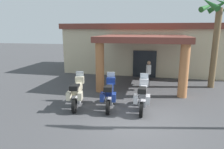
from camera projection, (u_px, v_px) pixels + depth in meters
name	position (u px, v px, depth m)	size (l,w,h in m)	color
ground_plane	(136.00, 122.00, 8.23)	(80.00, 80.00, 0.00)	#424244
motel_building	(147.00, 47.00, 18.20)	(14.36, 11.18, 4.18)	beige
motorcycle_cream	(77.00, 93.00, 9.77)	(0.85, 2.20, 1.61)	black
motorcycle_blue	(109.00, 94.00, 9.60)	(0.76, 2.21, 1.61)	black
motorcycle_silver	(143.00, 96.00, 9.32)	(0.71, 2.21, 1.61)	black
pedestrian	(149.00, 72.00, 13.11)	(0.32, 0.53, 1.72)	black
palm_tree_near_portico	(217.00, 24.00, 12.32)	(2.25, 2.31, 5.77)	brown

